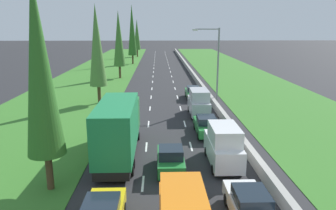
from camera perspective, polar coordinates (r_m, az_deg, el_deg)
name	(u,v)px	position (r m, az deg, el deg)	size (l,w,h in m)	color
ground_plane	(162,74)	(63.23, -1.05, 5.52)	(300.00, 300.00, 0.00)	#28282B
grass_verge_left	(97,74)	(64.33, -12.44, 5.36)	(14.00, 140.00, 0.04)	#387528
grass_verge_right	(235,74)	(65.01, 11.76, 5.48)	(14.00, 140.00, 0.04)	#387528
median_barrier	(191,72)	(63.50, 4.13, 5.91)	(0.44, 120.00, 0.85)	#9E9B93
lane_markings	(162,74)	(63.23, -1.05, 5.52)	(3.64, 116.00, 0.01)	white
white_sedan_right_lane	(250,206)	(16.54, 14.40, -17.02)	(1.82, 4.50, 1.64)	white
green_hatchback_centre_lane	(171,159)	(20.93, 0.46, -9.64)	(1.74, 3.90, 1.72)	#237A33
white_van_right_lane	(223,145)	(21.99, 9.83, -7.08)	(1.96, 4.90, 2.82)	white
green_box_truck_left_lane	(119,128)	(23.00, -8.75, -4.02)	(2.46, 9.40, 4.18)	black
green_sedan_right_lane	(206,125)	(28.02, 6.79, -3.62)	(1.82, 4.50, 1.64)	#237A33
silver_van_right_lane	(199,103)	(33.62, 5.51, 0.41)	(1.96, 4.90, 2.82)	silver
green_sedan_right_lane_fifth	(193,93)	(41.63, 4.47, 2.23)	(1.82, 4.50, 1.64)	#237A33
poplar_tree_nearest	(39,68)	(18.30, -21.90, 6.17)	(2.10, 2.10, 11.99)	#4C3823
poplar_tree_second	(97,46)	(39.09, -12.57, 10.23)	(2.09, 2.09, 11.75)	#4C3823
poplar_tree_third	(119,39)	(58.33, -8.75, 11.56)	(2.10, 2.10, 11.89)	#4C3823
poplar_tree_fourth	(132,30)	(80.30, -6.42, 13.08)	(2.16, 2.16, 14.28)	#4C3823
poplar_tree_fifth	(137,35)	(99.36, -5.54, 12.35)	(2.08, 2.08, 11.20)	#4C3823
street_light_mast	(215,61)	(38.54, 8.39, 7.84)	(3.20, 0.28, 9.00)	gray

